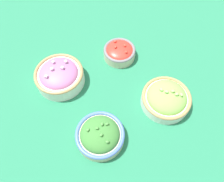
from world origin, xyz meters
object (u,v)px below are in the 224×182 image
bowl_broccoli (100,135)px  bowl_lettuce (166,98)px  bowl_red_onion (59,75)px  bowl_cherry_tomatoes (119,52)px

bowl_broccoli → bowl_lettuce: size_ratio=0.92×
bowl_red_onion → bowl_lettuce: (-0.29, 0.24, -0.01)m
bowl_cherry_tomatoes → bowl_lettuce: (-0.05, 0.25, 0.00)m
bowl_cherry_tomatoes → bowl_red_onion: size_ratio=0.71×
bowl_cherry_tomatoes → bowl_lettuce: size_ratio=0.74×
bowl_broccoli → bowl_red_onion: (0.04, -0.26, 0.01)m
bowl_broccoli → bowl_lettuce: 0.25m
bowl_red_onion → bowl_lettuce: bowl_red_onion is taller
bowl_broccoli → bowl_lettuce: (-0.25, -0.02, 0.00)m
bowl_red_onion → bowl_broccoli: bearing=98.5°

